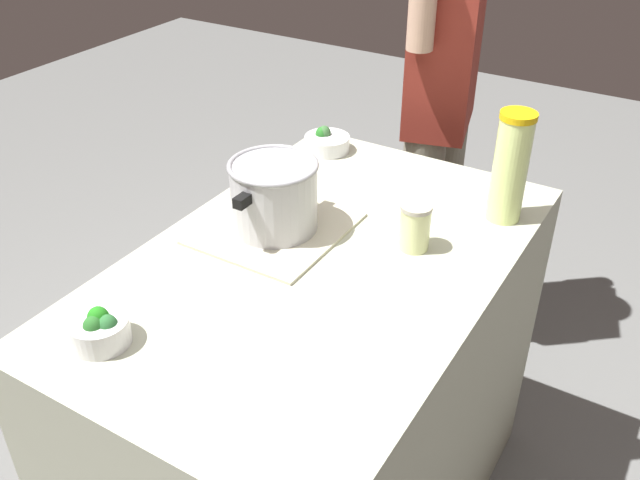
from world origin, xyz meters
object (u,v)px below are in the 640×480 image
(cooking_pot, at_px, (274,194))
(lemonade_pitcher, at_px, (510,167))
(person_cook, at_px, (440,106))
(mason_jar, at_px, (415,227))
(broccoli_bowl_front, at_px, (100,329))
(broccoli_bowl_center, at_px, (327,142))

(cooking_pot, height_order, lemonade_pitcher, lemonade_pitcher)
(lemonade_pitcher, distance_m, person_cook, 0.74)
(mason_jar, bearing_deg, broccoli_bowl_front, 149.07)
(mason_jar, relative_size, broccoli_bowl_front, 0.99)
(mason_jar, distance_m, broccoli_bowl_front, 0.71)
(broccoli_bowl_front, distance_m, person_cook, 1.44)
(cooking_pot, bearing_deg, broccoli_bowl_front, 174.46)
(mason_jar, height_order, broccoli_bowl_center, mason_jar)
(lemonade_pitcher, relative_size, broccoli_bowl_center, 2.09)
(lemonade_pitcher, height_order, mason_jar, lemonade_pitcher)
(cooking_pot, relative_size, mason_jar, 2.48)
(cooking_pot, bearing_deg, broccoli_bowl_center, 15.47)
(broccoli_bowl_center, bearing_deg, lemonade_pitcher, -100.62)
(broccoli_bowl_center, xyz_separation_m, person_cook, (0.49, -0.15, -0.03))
(broccoli_bowl_center, bearing_deg, cooking_pot, -164.53)
(person_cook, bearing_deg, lemonade_pitcher, -144.88)
(lemonade_pitcher, xyz_separation_m, broccoli_bowl_center, (0.11, 0.57, -0.11))
(broccoli_bowl_front, xyz_separation_m, broccoli_bowl_center, (0.95, 0.07, -0.01))
(cooking_pot, xyz_separation_m, mason_jar, (0.10, -0.31, -0.04))
(person_cook, bearing_deg, broccoli_bowl_front, 177.00)
(lemonade_pitcher, bearing_deg, person_cook, 35.12)
(lemonade_pitcher, height_order, broccoli_bowl_front, lemonade_pitcher)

